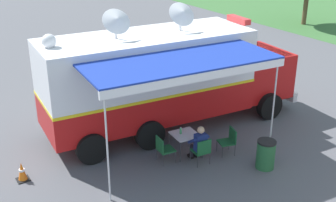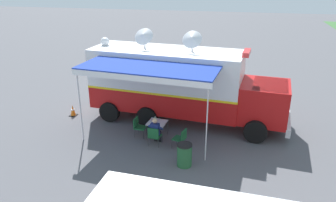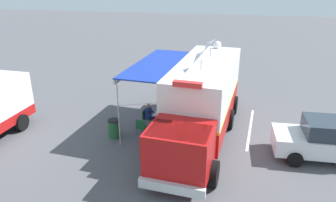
# 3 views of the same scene
# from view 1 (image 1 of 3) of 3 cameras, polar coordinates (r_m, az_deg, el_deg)

# --- Properties ---
(ground_plane) EXTENTS (100.00, 100.00, 0.00)m
(ground_plane) POSITION_cam_1_polar(r_m,az_deg,el_deg) (15.82, -2.54, -3.75)
(ground_plane) COLOR #515156
(lot_stripe) EXTENTS (0.56, 4.79, 0.01)m
(lot_stripe) POSITION_cam_1_polar(r_m,az_deg,el_deg) (17.45, -8.18, -1.30)
(lot_stripe) COLOR silver
(lot_stripe) RESTS_ON ground
(command_truck) EXTENTS (5.37, 9.67, 4.53)m
(command_truck) POSITION_cam_1_polar(r_m,az_deg,el_deg) (15.33, -0.08, 3.30)
(command_truck) COLOR #B71414
(command_truck) RESTS_ON ground
(folding_table) EXTENTS (0.87, 0.87, 0.73)m
(folding_table) POSITION_cam_1_polar(r_m,az_deg,el_deg) (13.95, 2.21, -4.52)
(folding_table) COLOR silver
(folding_table) RESTS_ON ground
(water_bottle) EXTENTS (0.07, 0.07, 0.22)m
(water_bottle) POSITION_cam_1_polar(r_m,az_deg,el_deg) (13.89, 1.66, -3.89)
(water_bottle) COLOR #3F9959
(water_bottle) RESTS_ON folding_table
(folding_chair_at_table) EXTENTS (0.52, 0.52, 0.87)m
(folding_chair_at_table) POSITION_cam_1_polar(r_m,az_deg,el_deg) (13.51, 4.45, -6.33)
(folding_chair_at_table) COLOR #19562D
(folding_chair_at_table) RESTS_ON ground
(folding_chair_beside_table) EXTENTS (0.52, 0.52, 0.87)m
(folding_chair_beside_table) POSITION_cam_1_polar(r_m,az_deg,el_deg) (13.57, -0.63, -6.10)
(folding_chair_beside_table) COLOR #19562D
(folding_chair_beside_table) RESTS_ON ground
(folding_chair_spare_by_truck) EXTENTS (0.59, 0.59, 0.87)m
(folding_chair_spare_by_truck) POSITION_cam_1_polar(r_m,az_deg,el_deg) (14.20, 7.96, -4.94)
(folding_chair_spare_by_truck) COLOR #19562D
(folding_chair_spare_by_truck) RESTS_ON ground
(seated_responder) EXTENTS (0.69, 0.59, 1.25)m
(seated_responder) POSITION_cam_1_polar(r_m,az_deg,el_deg) (13.58, 4.05, -5.48)
(seated_responder) COLOR navy
(seated_responder) RESTS_ON ground
(trash_bin) EXTENTS (0.57, 0.57, 0.91)m
(trash_bin) POSITION_cam_1_polar(r_m,az_deg,el_deg) (13.66, 12.61, -6.79)
(trash_bin) COLOR #235B33
(trash_bin) RESTS_ON ground
(traffic_cone) EXTENTS (0.36, 0.36, 0.58)m
(traffic_cone) POSITION_cam_1_polar(r_m,az_deg,el_deg) (13.51, -18.48, -8.72)
(traffic_cone) COLOR black
(traffic_cone) RESTS_ON ground
(car_behind_truck) EXTENTS (4.26, 2.13, 1.76)m
(car_behind_truck) POSITION_cam_1_polar(r_m,az_deg,el_deg) (20.56, -6.17, 5.21)
(car_behind_truck) COLOR silver
(car_behind_truck) RESTS_ON ground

